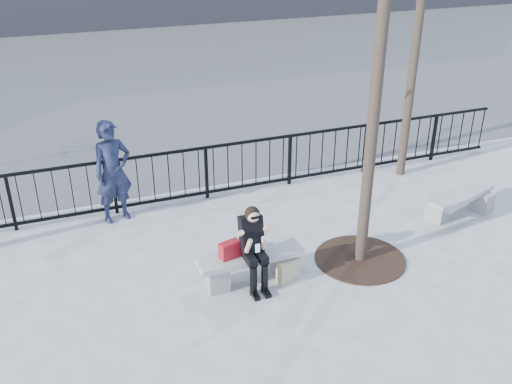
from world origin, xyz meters
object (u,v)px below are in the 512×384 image
object	(u,v)px
bench_main	(251,264)
seated_woman	(254,249)
standing_man	(113,172)
bench_second	(461,202)

from	to	relation	value
bench_main	seated_woman	xyz separation A→B (m)	(0.00, -0.16, 0.37)
seated_woman	standing_man	world-z (taller)	standing_man
bench_second	standing_man	size ratio (longest dim) A/B	0.80
bench_main	bench_second	world-z (taller)	bench_main
bench_main	seated_woman	bearing A→B (deg)	-90.00
bench_main	bench_second	xyz separation A→B (m)	(4.45, 0.57, -0.02)
bench_second	standing_man	distance (m)	6.48
bench_main	standing_man	world-z (taller)	standing_man
bench_main	standing_man	xyz separation A→B (m)	(-1.61, 2.76, 0.66)
bench_main	standing_man	size ratio (longest dim) A/B	0.86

